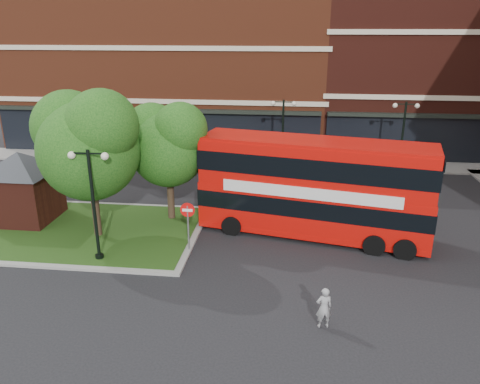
# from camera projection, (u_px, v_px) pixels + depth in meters

# --- Properties ---
(ground) EXTENTS (120.00, 120.00, 0.00)m
(ground) POSITION_uv_depth(u_px,v_px,m) (223.00, 270.00, 19.69)
(ground) COLOR black
(ground) RESTS_ON ground
(pavement_far) EXTENTS (44.00, 3.00, 0.12)m
(pavement_far) POSITION_uv_depth(u_px,v_px,m) (256.00, 161.00, 35.10)
(pavement_far) COLOR slate
(pavement_far) RESTS_ON ground
(terrace_far_left) EXTENTS (26.00, 12.00, 14.00)m
(terrace_far_left) POSITION_uv_depth(u_px,v_px,m) (172.00, 58.00, 40.64)
(terrace_far_left) COLOR maroon
(terrace_far_left) RESTS_ON ground
(terrace_far_right) EXTENTS (18.00, 12.00, 16.00)m
(terrace_far_right) POSITION_uv_depth(u_px,v_px,m) (436.00, 48.00, 37.95)
(terrace_far_right) COLOR #471911
(terrace_far_right) RESTS_ON ground
(traffic_island) EXTENTS (12.60, 7.60, 0.15)m
(traffic_island) POSITION_uv_depth(u_px,v_px,m) (74.00, 230.00, 23.33)
(traffic_island) COLOR gray
(traffic_island) RESTS_ON ground
(kiosk) EXTENTS (6.51, 6.51, 3.60)m
(kiosk) POSITION_uv_depth(u_px,v_px,m) (21.00, 179.00, 23.83)
(kiosk) COLOR #471911
(kiosk) RESTS_ON traffic_island
(tree_island_west) EXTENTS (5.40, 4.71, 7.21)m
(tree_island_west) POSITION_uv_depth(u_px,v_px,m) (87.00, 140.00, 21.19)
(tree_island_west) COLOR #2D2116
(tree_island_west) RESTS_ON ground
(tree_island_east) EXTENTS (4.46, 3.90, 6.29)m
(tree_island_east) POSITION_uv_depth(u_px,v_px,m) (167.00, 141.00, 23.38)
(tree_island_east) COLOR #2D2116
(tree_island_east) RESTS_ON ground
(lamp_island) EXTENTS (1.72, 0.36, 5.00)m
(lamp_island) POSITION_uv_depth(u_px,v_px,m) (93.00, 200.00, 19.51)
(lamp_island) COLOR black
(lamp_island) RESTS_ON ground
(lamp_far_left) EXTENTS (1.72, 0.36, 5.00)m
(lamp_far_left) POSITION_uv_depth(u_px,v_px,m) (283.00, 132.00, 32.09)
(lamp_far_left) COLOR black
(lamp_far_left) RESTS_ON ground
(lamp_far_right) EXTENTS (1.72, 0.36, 5.00)m
(lamp_far_right) POSITION_uv_depth(u_px,v_px,m) (403.00, 134.00, 31.23)
(lamp_far_right) COLOR black
(lamp_far_right) RESTS_ON ground
(bus) EXTENTS (11.16, 4.67, 4.16)m
(bus) POSITION_uv_depth(u_px,v_px,m) (314.00, 182.00, 22.11)
(bus) COLOR red
(bus) RESTS_ON ground
(woman) EXTENTS (0.61, 0.47, 1.50)m
(woman) POSITION_uv_depth(u_px,v_px,m) (324.00, 308.00, 15.74)
(woman) COLOR gray
(woman) RESTS_ON ground
(car_silver) EXTENTS (4.21, 2.00, 1.39)m
(car_silver) POSITION_uv_depth(u_px,v_px,m) (204.00, 159.00, 33.40)
(car_silver) COLOR #B0B3B8
(car_silver) RESTS_ON ground
(car_white) EXTENTS (3.92, 1.38, 1.29)m
(car_white) POSITION_uv_depth(u_px,v_px,m) (325.00, 159.00, 33.64)
(car_white) COLOR white
(car_white) RESTS_ON ground
(no_entry_sign) EXTENTS (0.65, 0.08, 2.37)m
(no_entry_sign) POSITION_uv_depth(u_px,v_px,m) (188.00, 217.00, 20.72)
(no_entry_sign) COLOR slate
(no_entry_sign) RESTS_ON ground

